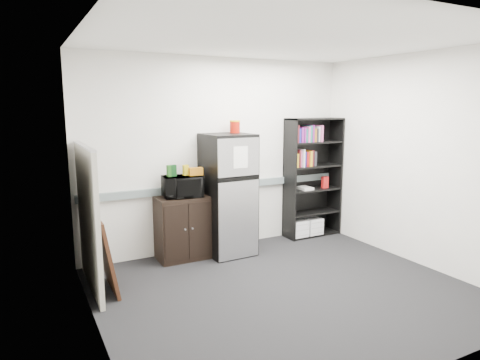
{
  "coord_description": "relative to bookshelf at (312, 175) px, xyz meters",
  "views": [
    {
      "loc": [
        -2.54,
        -3.74,
        2.04
      ],
      "look_at": [
        -0.1,
        0.9,
        1.12
      ],
      "focal_mm": 32.0,
      "sensor_mm": 36.0,
      "label": 1
    }
  ],
  "objects": [
    {
      "name": "bookshelf",
      "position": [
        0.0,
        0.0,
        0.0
      ],
      "size": [
        0.9,
        0.34,
        1.85
      ],
      "color": "black",
      "rests_on": "floor"
    },
    {
      "name": "ceiling",
      "position": [
        -1.51,
        -1.57,
        1.73
      ],
      "size": [
        4.0,
        3.5,
        0.02
      ],
      "primitive_type": "cube",
      "color": "white",
      "rests_on": "wall_back"
    },
    {
      "name": "refrigerator",
      "position": [
        -1.52,
        -0.15,
        -0.14
      ],
      "size": [
        0.64,
        0.67,
        1.66
      ],
      "rotation": [
        0.0,
        0.0,
        0.03
      ],
      "color": "black",
      "rests_on": "floor"
    },
    {
      "name": "wall_left",
      "position": [
        -3.51,
        -1.57,
        0.38
      ],
      "size": [
        0.02,
        3.5,
        2.7
      ],
      "primitive_type": "cube",
      "color": "silver",
      "rests_on": "floor"
    },
    {
      "name": "microwave",
      "position": [
        -2.16,
        -0.08,
        0.02
      ],
      "size": [
        0.53,
        0.39,
        0.28
      ],
      "primitive_type": "imported",
      "rotation": [
        0.0,
        0.0,
        -0.11
      ],
      "color": "black",
      "rests_on": "cabinet"
    },
    {
      "name": "framed_poster",
      "position": [
        -3.28,
        -0.65,
        -0.54
      ],
      "size": [
        0.18,
        0.67,
        0.86
      ],
      "rotation": [
        0.0,
        -0.16,
        0.0
      ],
      "color": "black",
      "rests_on": "floor"
    },
    {
      "name": "floor",
      "position": [
        -1.51,
        -1.57,
        -0.97
      ],
      "size": [
        4.0,
        4.0,
        0.0
      ],
      "primitive_type": "plane",
      "color": "black",
      "rests_on": "ground"
    },
    {
      "name": "wall_right",
      "position": [
        0.49,
        -1.57,
        0.38
      ],
      "size": [
        0.02,
        3.5,
        2.7
      ],
      "primitive_type": "cube",
      "color": "silver",
      "rests_on": "floor"
    },
    {
      "name": "wall_note",
      "position": [
        -1.86,
        0.18,
        0.58
      ],
      "size": [
        0.14,
        0.0,
        0.1
      ],
      "primitive_type": "cube",
      "color": "white",
      "rests_on": "wall_back"
    },
    {
      "name": "snack_bag",
      "position": [
        -1.98,
        -0.1,
        0.21
      ],
      "size": [
        0.19,
        0.12,
        0.1
      ],
      "primitive_type": "cube",
      "rotation": [
        0.0,
        0.0,
        -0.11
      ],
      "color": "orange",
      "rests_on": "microwave"
    },
    {
      "name": "cabinet",
      "position": [
        -2.16,
        -0.07,
        -0.55
      ],
      "size": [
        0.68,
        0.46,
        0.85
      ],
      "color": "black",
      "rests_on": "floor"
    },
    {
      "name": "coffee_can",
      "position": [
        -1.35,
        -0.02,
        0.79
      ],
      "size": [
        0.14,
        0.14,
        0.19
      ],
      "color": "#9B1307",
      "rests_on": "refrigerator"
    },
    {
      "name": "snack_box_b",
      "position": [
        -2.26,
        -0.05,
        0.23
      ],
      "size": [
        0.07,
        0.05,
        0.15
      ],
      "primitive_type": "cube",
      "rotation": [
        0.0,
        0.0,
        0.02
      ],
      "color": "#0C3813",
      "rests_on": "microwave"
    },
    {
      "name": "cubicle_partition",
      "position": [
        -3.41,
        -0.49,
        -0.16
      ],
      "size": [
        0.06,
        1.3,
        1.62
      ],
      "color": "#A7A494",
      "rests_on": "floor"
    },
    {
      "name": "wall_back",
      "position": [
        -1.51,
        0.18,
        0.38
      ],
      "size": [
        4.0,
        0.02,
        2.7
      ],
      "primitive_type": "cube",
      "color": "silver",
      "rests_on": "floor"
    },
    {
      "name": "electrical_raceway",
      "position": [
        -1.51,
        0.15,
        -0.07
      ],
      "size": [
        3.92,
        0.05,
        0.1
      ],
      "primitive_type": "cube",
      "color": "slate",
      "rests_on": "wall_back"
    },
    {
      "name": "snack_box_c",
      "position": [
        -2.1,
        -0.05,
        0.23
      ],
      "size": [
        0.08,
        0.06,
        0.14
      ],
      "primitive_type": "cube",
      "rotation": [
        0.0,
        0.0,
        0.17
      ],
      "color": "yellow",
      "rests_on": "microwave"
    },
    {
      "name": "snack_box_a",
      "position": [
        -2.31,
        -0.05,
        0.23
      ],
      "size": [
        0.08,
        0.06,
        0.15
      ],
      "primitive_type": "cube",
      "rotation": [
        0.0,
        0.0,
        0.2
      ],
      "color": "#1D5017",
      "rests_on": "microwave"
    }
  ]
}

